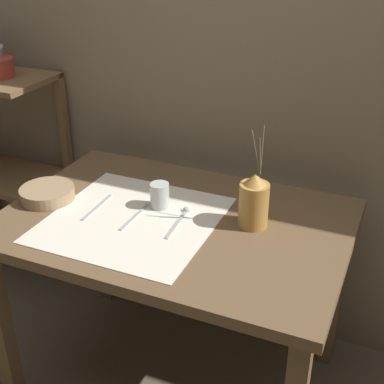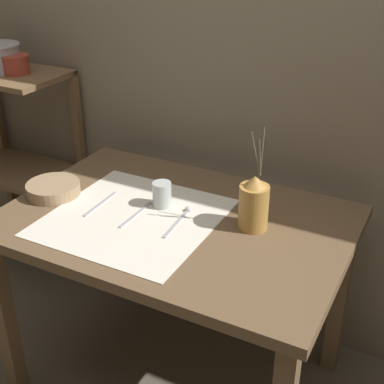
% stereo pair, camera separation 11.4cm
% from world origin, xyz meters
% --- Properties ---
extents(ground_plane, '(12.00, 12.00, 0.00)m').
position_xyz_m(ground_plane, '(0.00, 0.00, 0.00)').
color(ground_plane, brown).
extents(stone_wall_back, '(7.00, 0.06, 2.40)m').
position_xyz_m(stone_wall_back, '(0.00, 0.53, 1.20)').
color(stone_wall_back, '#7A6B56').
rests_on(stone_wall_back, ground_plane).
extents(wooden_table, '(1.22, 0.83, 0.77)m').
position_xyz_m(wooden_table, '(0.00, 0.00, 0.67)').
color(wooden_table, brown).
rests_on(wooden_table, ground_plane).
extents(wooden_shelf_unit, '(0.56, 0.36, 1.10)m').
position_xyz_m(wooden_shelf_unit, '(-1.05, 0.34, 0.78)').
color(wooden_shelf_unit, brown).
rests_on(wooden_shelf_unit, ground_plane).
extents(linen_cloth, '(0.57, 0.58, 0.00)m').
position_xyz_m(linen_cloth, '(-0.13, -0.07, 0.77)').
color(linen_cloth, silver).
rests_on(linen_cloth, wooden_table).
extents(pitcher_with_flowers, '(0.10, 0.10, 0.36)m').
position_xyz_m(pitcher_with_flowers, '(0.27, 0.07, 0.86)').
color(pitcher_with_flowers, '#B7843D').
rests_on(pitcher_with_flowers, wooden_table).
extents(wooden_bowl, '(0.20, 0.20, 0.05)m').
position_xyz_m(wooden_bowl, '(-0.50, -0.06, 0.80)').
color(wooden_bowl, '#9E7F5B').
rests_on(wooden_bowl, wooden_table).
extents(glass_tumbler_near, '(0.07, 0.07, 0.09)m').
position_xyz_m(glass_tumbler_near, '(-0.08, 0.05, 0.82)').
color(glass_tumbler_near, '#B7C1BC').
rests_on(glass_tumbler_near, wooden_table).
extents(knife_center, '(0.02, 0.20, 0.00)m').
position_xyz_m(knife_center, '(-0.29, -0.05, 0.78)').
color(knife_center, '#A8A8AD').
rests_on(knife_center, wooden_table).
extents(fork_outer, '(0.01, 0.20, 0.00)m').
position_xyz_m(fork_outer, '(-0.13, -0.05, 0.78)').
color(fork_outer, '#A8A8AD').
rests_on(fork_outer, wooden_table).
extents(spoon_outer, '(0.03, 0.21, 0.02)m').
position_xyz_m(spoon_outer, '(0.02, 0.02, 0.78)').
color(spoon_outer, '#A8A8AD').
rests_on(spoon_outer, wooden_table).
extents(metal_pot_small, '(0.12, 0.12, 0.08)m').
position_xyz_m(metal_pot_small, '(-0.97, 0.30, 1.15)').
color(metal_pot_small, '#9E3828').
rests_on(metal_pot_small, wooden_shelf_unit).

